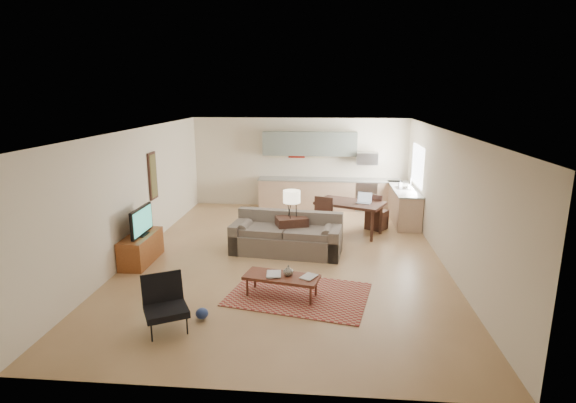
# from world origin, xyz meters

# --- Properties ---
(room) EXTENTS (9.00, 9.00, 9.00)m
(room) POSITION_xyz_m (0.00, 0.00, 1.35)
(room) COLOR #A27A50
(room) RESTS_ON ground
(kitchen_counter_back) EXTENTS (4.26, 0.64, 0.92)m
(kitchen_counter_back) POSITION_xyz_m (0.90, 4.18, 0.46)
(kitchen_counter_back) COLOR tan
(kitchen_counter_back) RESTS_ON ground
(kitchen_counter_right) EXTENTS (0.64, 2.26, 0.92)m
(kitchen_counter_right) POSITION_xyz_m (2.93, 3.00, 0.46)
(kitchen_counter_right) COLOR tan
(kitchen_counter_right) RESTS_ON ground
(kitchen_range) EXTENTS (0.62, 0.62, 0.90)m
(kitchen_range) POSITION_xyz_m (2.00, 4.18, 0.45)
(kitchen_range) COLOR #A5A8AD
(kitchen_range) RESTS_ON ground
(kitchen_microwave) EXTENTS (0.62, 0.40, 0.35)m
(kitchen_microwave) POSITION_xyz_m (2.00, 4.20, 1.55)
(kitchen_microwave) COLOR #A5A8AD
(kitchen_microwave) RESTS_ON room
(upper_cabinets) EXTENTS (2.80, 0.34, 0.70)m
(upper_cabinets) POSITION_xyz_m (0.30, 4.33, 1.95)
(upper_cabinets) COLOR slate
(upper_cabinets) RESTS_ON room
(window_right) EXTENTS (0.02, 1.40, 1.05)m
(window_right) POSITION_xyz_m (3.23, 3.00, 1.55)
(window_right) COLOR white
(window_right) RESTS_ON room
(wall_art_left) EXTENTS (0.06, 0.42, 1.10)m
(wall_art_left) POSITION_xyz_m (-3.21, 0.90, 1.55)
(wall_art_left) COLOR olive
(wall_art_left) RESTS_ON room
(triptych) EXTENTS (1.70, 0.04, 0.50)m
(triptych) POSITION_xyz_m (-0.10, 4.47, 1.75)
(triptych) COLOR beige
(triptych) RESTS_ON room
(rug) EXTENTS (2.63, 2.08, 0.02)m
(rug) POSITION_xyz_m (0.38, -1.85, 0.01)
(rug) COLOR maroon
(rug) RESTS_ON floor
(sofa) EXTENTS (2.60, 1.38, 0.87)m
(sofa) POSITION_xyz_m (-0.03, 0.26, 0.43)
(sofa) COLOR #61564C
(sofa) RESTS_ON floor
(coffee_table) EXTENTS (1.37, 0.77, 0.39)m
(coffee_table) POSITION_xyz_m (0.08, -1.94, 0.19)
(coffee_table) COLOR #4F2317
(coffee_table) RESTS_ON floor
(book_a) EXTENTS (0.30, 0.37, 0.03)m
(book_a) POSITION_xyz_m (-0.18, -1.94, 0.40)
(book_a) COLOR maroon
(book_a) RESTS_ON coffee_table
(book_b) EXTENTS (0.47, 0.48, 0.02)m
(book_b) POSITION_xyz_m (0.46, -1.92, 0.40)
(book_b) COLOR navy
(book_b) RESTS_ON coffee_table
(vase) EXTENTS (0.24, 0.24, 0.18)m
(vase) POSITION_xyz_m (0.19, -1.91, 0.47)
(vase) COLOR black
(vase) RESTS_ON coffee_table
(armchair) EXTENTS (0.95, 0.95, 0.80)m
(armchair) POSITION_xyz_m (-1.51, -3.20, 0.40)
(armchair) COLOR black
(armchair) RESTS_ON floor
(tv_credenza) EXTENTS (0.49, 1.28, 0.59)m
(tv_credenza) POSITION_xyz_m (-2.98, -0.57, 0.29)
(tv_credenza) COLOR brown
(tv_credenza) RESTS_ON floor
(tv) EXTENTS (0.10, 0.98, 0.59)m
(tv) POSITION_xyz_m (-2.94, -0.57, 0.88)
(tv) COLOR black
(tv) RESTS_ON tv_credenza
(console_table) EXTENTS (0.77, 0.63, 0.78)m
(console_table) POSITION_xyz_m (0.07, 0.39, 0.39)
(console_table) COLOR #321C15
(console_table) RESTS_ON floor
(table_lamp) EXTENTS (0.50, 0.50, 0.62)m
(table_lamp) POSITION_xyz_m (0.07, 0.39, 1.09)
(table_lamp) COLOR beige
(table_lamp) RESTS_ON console_table
(dining_table) EXTENTS (1.84, 1.49, 0.81)m
(dining_table) POSITION_xyz_m (1.41, 1.77, 0.41)
(dining_table) COLOR #321C15
(dining_table) RESTS_ON floor
(dining_chair_near) EXTENTS (0.61, 0.63, 0.99)m
(dining_chair_near) POSITION_xyz_m (0.69, 1.33, 0.49)
(dining_chair_near) COLOR #321C15
(dining_chair_near) RESTS_ON floor
(dining_chair_far) EXTENTS (0.65, 0.65, 0.96)m
(dining_chair_far) POSITION_xyz_m (2.13, 2.21, 0.48)
(dining_chair_far) COLOR #321C15
(dining_chair_far) RESTS_ON floor
(laptop) EXTENTS (0.40, 0.35, 0.26)m
(laptop) POSITION_xyz_m (1.73, 1.66, 0.94)
(laptop) COLOR #A5A8AD
(laptop) RESTS_ON dining_table
(soap_bottle) EXTENTS (0.12, 0.12, 0.19)m
(soap_bottle) POSITION_xyz_m (2.83, 3.11, 1.02)
(soap_bottle) COLOR beige
(soap_bottle) RESTS_ON kitchen_counter_right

